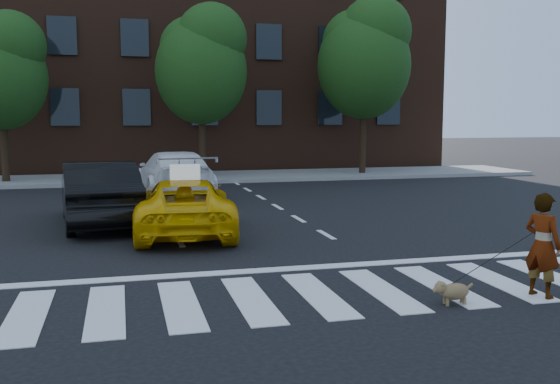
% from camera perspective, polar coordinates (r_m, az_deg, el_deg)
% --- Properties ---
extents(ground, '(120.00, 120.00, 0.00)m').
position_cam_1_polar(ground, '(9.27, 3.51, -9.35)').
color(ground, black).
rests_on(ground, ground).
extents(crosswalk, '(13.00, 2.40, 0.01)m').
position_cam_1_polar(crosswalk, '(9.27, 3.51, -9.32)').
color(crosswalk, silver).
rests_on(crosswalk, ground).
extents(stop_line, '(12.00, 0.30, 0.01)m').
position_cam_1_polar(stop_line, '(10.75, 0.87, -7.02)').
color(stop_line, silver).
rests_on(stop_line, ground).
extents(sidewalk_far, '(30.00, 4.00, 0.15)m').
position_cam_1_polar(sidewalk_far, '(26.23, -8.29, 1.33)').
color(sidewalk_far, slate).
rests_on(sidewalk_far, ground).
extents(building, '(26.00, 10.00, 12.00)m').
position_cam_1_polar(building, '(33.75, -9.86, 12.61)').
color(building, '#412417').
rests_on(building, ground).
extents(tree_left, '(3.39, 3.38, 6.50)m').
position_cam_1_polar(tree_left, '(25.88, -24.13, 10.41)').
color(tree_left, black).
rests_on(tree_left, ground).
extents(tree_mid, '(3.69, 3.69, 7.10)m').
position_cam_1_polar(tree_mid, '(25.77, -7.15, 11.89)').
color(tree_mid, black).
rests_on(tree_mid, ground).
extents(tree_right, '(4.00, 4.00, 7.70)m').
position_cam_1_polar(tree_right, '(27.59, 7.77, 12.40)').
color(tree_right, black).
rests_on(tree_right, ground).
extents(taxi, '(2.40, 4.59, 1.23)m').
position_cam_1_polar(taxi, '(14.01, -8.71, -1.28)').
color(taxi, '#E1A804').
rests_on(taxi, ground).
extents(black_sedan, '(2.11, 4.81, 1.54)m').
position_cam_1_polar(black_sedan, '(15.58, -16.24, -0.09)').
color(black_sedan, black).
rests_on(black_sedan, ground).
extents(white_suv, '(2.48, 5.26, 1.48)m').
position_cam_1_polar(white_suv, '(20.65, -9.65, 1.67)').
color(white_suv, white).
rests_on(white_suv, ground).
extents(woman, '(0.53, 0.65, 1.52)m').
position_cam_1_polar(woman, '(9.73, 22.88, -4.51)').
color(woman, '#999999').
rests_on(woman, ground).
extents(dog, '(0.59, 0.27, 0.34)m').
position_cam_1_polar(dog, '(9.06, 15.43, -8.70)').
color(dog, olive).
rests_on(dog, ground).
extents(taxi_sign, '(0.67, 0.33, 0.32)m').
position_cam_1_polar(taxi_sign, '(13.72, -8.69, 1.81)').
color(taxi_sign, white).
rests_on(taxi_sign, taxi).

